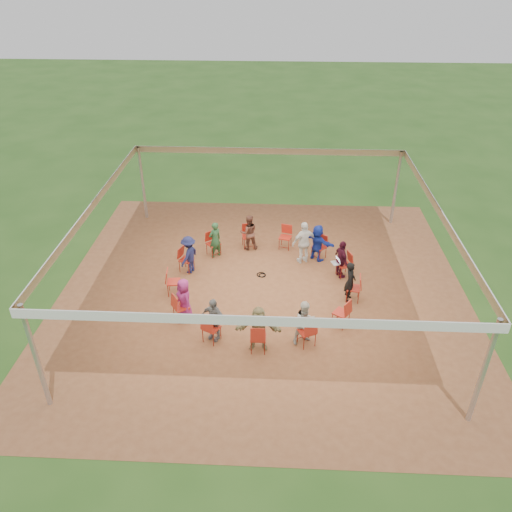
{
  "coord_description": "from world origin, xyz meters",
  "views": [
    {
      "loc": [
        0.41,
        -13.22,
        9.38
      ],
      "look_at": [
        -0.24,
        0.3,
        1.12
      ],
      "focal_mm": 35.0,
      "sensor_mm": 36.0,
      "label": 1
    }
  ],
  "objects_px": {
    "chair_10": "(307,332)",
    "chair_11": "(341,313)",
    "chair_1": "(319,247)",
    "person_seated_8": "(305,323)",
    "cable_coil": "(262,275)",
    "person_seated_4": "(189,255)",
    "person_seated_1": "(317,243)",
    "person_seated_6": "(214,319)",
    "person_seated_2": "(249,232)",
    "chair_0": "(344,265)",
    "chair_8": "(211,328)",
    "laptop": "(337,261)",
    "chair_12": "(353,288)",
    "person_seated_9": "(350,282)",
    "chair_6": "(174,282)",
    "person_seated_5": "(184,299)",
    "person_seated_0": "(341,259)",
    "standing_person": "(304,243)",
    "person_seated_7": "(258,328)",
    "chair_9": "(258,338)",
    "person_seated_3": "(215,240)",
    "chair_3": "(248,236)",
    "chair_4": "(213,244)",
    "chair_7": "(181,307)",
    "chair_5": "(186,260)"
  },
  "relations": [
    {
      "from": "chair_6",
      "to": "person_seated_2",
      "type": "height_order",
      "value": "person_seated_2"
    },
    {
      "from": "chair_3",
      "to": "chair_4",
      "type": "relative_size",
      "value": 1.0
    },
    {
      "from": "chair_8",
      "to": "person_seated_0",
      "type": "relative_size",
      "value": 0.67
    },
    {
      "from": "chair_6",
      "to": "person_seated_5",
      "type": "distance_m",
      "value": 1.36
    },
    {
      "from": "chair_10",
      "to": "standing_person",
      "type": "distance_m",
      "value": 4.38
    },
    {
      "from": "chair_4",
      "to": "chair_5",
      "type": "relative_size",
      "value": 1.0
    },
    {
      "from": "chair_8",
      "to": "laptop",
      "type": "xyz_separation_m",
      "value": [
        3.76,
        3.39,
        0.19
      ]
    },
    {
      "from": "person_seated_6",
      "to": "standing_person",
      "type": "xyz_separation_m",
      "value": [
        2.65,
        4.23,
        0.1
      ]
    },
    {
      "from": "chair_4",
      "to": "person_seated_9",
      "type": "distance_m",
      "value": 5.22
    },
    {
      "from": "chair_6",
      "to": "chair_9",
      "type": "xyz_separation_m",
      "value": [
        2.8,
        -2.53,
        0.0
      ]
    },
    {
      "from": "chair_5",
      "to": "chair_11",
      "type": "bearing_deg",
      "value": 83.08
    },
    {
      "from": "person_seated_2",
      "to": "person_seated_6",
      "type": "distance_m",
      "value": 5.1
    },
    {
      "from": "person_seated_7",
      "to": "cable_coil",
      "type": "relative_size",
      "value": 3.76
    },
    {
      "from": "chair_1",
      "to": "cable_coil",
      "type": "distance_m",
      "value": 2.38
    },
    {
      "from": "standing_person",
      "to": "cable_coil",
      "type": "relative_size",
      "value": 4.34
    },
    {
      "from": "chair_10",
      "to": "person_seated_6",
      "type": "relative_size",
      "value": 0.67
    },
    {
      "from": "chair_0",
      "to": "person_seated_0",
      "type": "xyz_separation_m",
      "value": [
        -0.11,
        -0.04,
        0.23
      ]
    },
    {
      "from": "person_seated_1",
      "to": "person_seated_2",
      "type": "bearing_deg",
      "value": 27.69
    },
    {
      "from": "person_seated_7",
      "to": "person_seated_9",
      "type": "xyz_separation_m",
      "value": [
        2.73,
        2.37,
        0.0
      ]
    },
    {
      "from": "chair_3",
      "to": "chair_11",
      "type": "height_order",
      "value": "same"
    },
    {
      "from": "chair_6",
      "to": "person_seated_3",
      "type": "distance_m",
      "value": 2.6
    },
    {
      "from": "chair_0",
      "to": "person_seated_1",
      "type": "distance_m",
      "value": 1.36
    },
    {
      "from": "person_seated_4",
      "to": "person_seated_8",
      "type": "height_order",
      "value": "same"
    },
    {
      "from": "person_seated_0",
      "to": "chair_3",
      "type": "bearing_deg",
      "value": 40.15
    },
    {
      "from": "chair_8",
      "to": "person_seated_5",
      "type": "bearing_deg",
      "value": 161.16
    },
    {
      "from": "chair_12",
      "to": "person_seated_9",
      "type": "height_order",
      "value": "person_seated_9"
    },
    {
      "from": "cable_coil",
      "to": "person_seated_7",
      "type": "bearing_deg",
      "value": -89.18
    },
    {
      "from": "chair_1",
      "to": "person_seated_1",
      "type": "relative_size",
      "value": 0.67
    },
    {
      "from": "person_seated_6",
      "to": "laptop",
      "type": "relative_size",
      "value": 3.63
    },
    {
      "from": "person_seated_0",
      "to": "laptop",
      "type": "bearing_deg",
      "value": 90.0
    },
    {
      "from": "person_seated_5",
      "to": "chair_7",
      "type": "bearing_deg",
      "value": -90.0
    },
    {
      "from": "chair_8",
      "to": "person_seated_4",
      "type": "relative_size",
      "value": 0.67
    },
    {
      "from": "person_seated_1",
      "to": "person_seated_6",
      "type": "bearing_deg",
      "value": 96.92
    },
    {
      "from": "chair_7",
      "to": "person_seated_0",
      "type": "distance_m",
      "value": 5.54
    },
    {
      "from": "person_seated_0",
      "to": "chair_0",
      "type": "bearing_deg",
      "value": -90.0
    },
    {
      "from": "chair_6",
      "to": "person_seated_7",
      "type": "bearing_deg",
      "value": 42.93
    },
    {
      "from": "chair_6",
      "to": "chair_11",
      "type": "distance_m",
      "value": 5.32
    },
    {
      "from": "person_seated_4",
      "to": "person_seated_5",
      "type": "height_order",
      "value": "same"
    },
    {
      "from": "chair_11",
      "to": "chair_8",
      "type": "bearing_deg",
      "value": 138.46
    },
    {
      "from": "person_seated_7",
      "to": "chair_6",
      "type": "bearing_deg",
      "value": 139.85
    },
    {
      "from": "person_seated_0",
      "to": "person_seated_8",
      "type": "relative_size",
      "value": 1.0
    },
    {
      "from": "chair_10",
      "to": "chair_11",
      "type": "relative_size",
      "value": 1.0
    },
    {
      "from": "chair_5",
      "to": "chair_7",
      "type": "relative_size",
      "value": 1.0
    },
    {
      "from": "chair_9",
      "to": "person_seated_3",
      "type": "xyz_separation_m",
      "value": [
        -1.75,
        4.91,
        0.23
      ]
    },
    {
      "from": "chair_10",
      "to": "person_seated_3",
      "type": "relative_size",
      "value": 0.67
    },
    {
      "from": "chair_0",
      "to": "chair_5",
      "type": "height_order",
      "value": "same"
    },
    {
      "from": "laptop",
      "to": "chair_1",
      "type": "bearing_deg",
      "value": 1.81
    },
    {
      "from": "chair_11",
      "to": "person_seated_9",
      "type": "bearing_deg",
      "value": 18.84
    },
    {
      "from": "chair_1",
      "to": "person_seated_8",
      "type": "bearing_deg",
      "value": 123.76
    },
    {
      "from": "person_seated_2",
      "to": "person_seated_7",
      "type": "height_order",
      "value": "same"
    }
  ]
}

